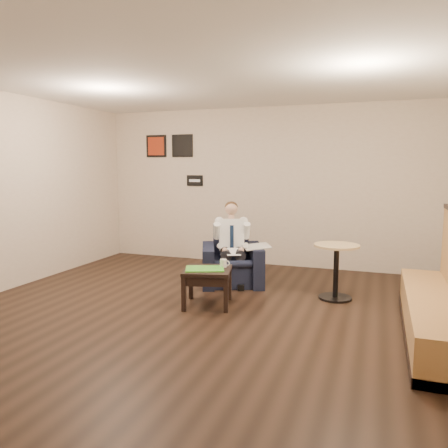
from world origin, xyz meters
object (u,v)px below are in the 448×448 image
(green_folder, at_px, (205,269))
(cafe_table, at_px, (336,272))
(banquette, at_px, (438,277))
(coffee_mug, at_px, (223,263))
(smartphone, at_px, (213,266))
(side_table, at_px, (208,287))
(seated_man, at_px, (233,247))
(armchair, at_px, (232,256))

(green_folder, height_order, cafe_table, cafe_table)
(banquette, xyz_separation_m, cafe_table, (-1.10, 1.02, -0.27))
(coffee_mug, bearing_deg, green_folder, -131.98)
(smartphone, xyz_separation_m, banquette, (2.60, -0.36, 0.16))
(coffee_mug, bearing_deg, side_table, -131.98)
(banquette, bearing_deg, seated_man, 155.59)
(banquette, bearing_deg, smartphone, 172.10)
(green_folder, relative_size, banquette, 0.19)
(armchair, relative_size, smartphone, 5.99)
(green_folder, distance_m, cafe_table, 1.76)
(seated_man, bearing_deg, coffee_mug, -101.60)
(green_folder, bearing_deg, coffee_mug, 48.02)
(seated_man, height_order, smartphone, seated_man)
(green_folder, height_order, banquette, banquette)
(cafe_table, bearing_deg, coffee_mug, -153.83)
(seated_man, height_order, cafe_table, seated_man)
(armchair, bearing_deg, green_folder, -111.22)
(smartphone, bearing_deg, cafe_table, 19.40)
(green_folder, bearing_deg, side_table, 48.02)
(seated_man, distance_m, smartphone, 0.83)
(seated_man, xyz_separation_m, green_folder, (-0.02, -1.03, -0.11))
(armchair, height_order, smartphone, armchair)
(side_table, xyz_separation_m, cafe_table, (1.51, 0.84, 0.13))
(green_folder, relative_size, smartphone, 3.21)
(smartphone, bearing_deg, armchair, 89.02)
(green_folder, distance_m, coffee_mug, 0.27)
(green_folder, bearing_deg, cafe_table, 29.41)
(seated_man, xyz_separation_m, smartphone, (0.01, -0.83, -0.11))
(side_table, height_order, smartphone, smartphone)
(armchair, xyz_separation_m, cafe_table, (1.55, -0.27, -0.06))
(armchair, xyz_separation_m, smartphone, (0.05, -0.93, 0.05))
(armchair, height_order, seated_man, seated_man)
(side_table, relative_size, green_folder, 1.22)
(seated_man, relative_size, green_folder, 2.47)
(coffee_mug, height_order, cafe_table, cafe_table)
(cafe_table, bearing_deg, seated_man, 173.70)
(green_folder, bearing_deg, armchair, 90.98)
(coffee_mug, height_order, smartphone, coffee_mug)
(green_folder, relative_size, cafe_table, 0.64)
(banquette, bearing_deg, side_table, 175.97)
(coffee_mug, relative_size, smartphone, 0.68)
(coffee_mug, bearing_deg, banquette, -8.19)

